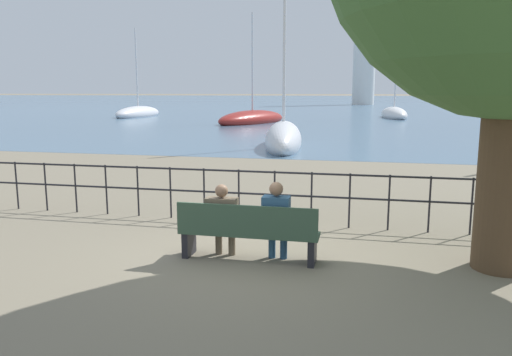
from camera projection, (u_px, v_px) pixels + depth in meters
The scene contains 11 objects.
ground_plane at pixel (249, 259), 7.71m from camera, with size 1000.00×1000.00×0.00m, color #7A705B.
harbor_water at pixel (362, 99), 163.05m from camera, with size 600.00×300.00×0.01m.
park_bench at pixel (248, 233), 7.57m from camera, with size 2.15×0.45×0.90m.
seated_person_left at pixel (222, 217), 7.71m from camera, with size 0.48×0.35×1.17m.
seated_person_right at pixel (276, 218), 7.52m from camera, with size 0.41×0.35×1.24m.
promenade_railing at pixel (275, 189), 9.68m from camera, with size 12.99×0.04×1.05m.
sailboat_0 at pixel (252, 119), 40.89m from camera, with size 5.43×9.11×9.19m.
sailboat_2 at pixel (394, 114), 48.71m from camera, with size 3.07×7.94×12.50m.
sailboat_3 at pixel (138, 113), 51.35m from camera, with size 2.44×8.55×9.32m.
sailboat_5 at pixel (283, 139), 23.19m from camera, with size 2.72×7.60×7.39m.
harbor_lighthouse at pixel (365, 41), 95.96m from camera, with size 4.26×4.26×26.32m.
Camera 1 is at (1.70, -7.19, 2.56)m, focal length 35.00 mm.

